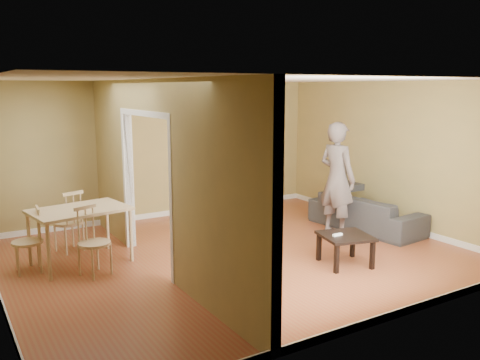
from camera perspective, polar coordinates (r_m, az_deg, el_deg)
name	(u,v)px	position (r m, az deg, el deg)	size (l,w,h in m)	color
room_shell	(235,170)	(7.42, -0.52, 1.14)	(6.50, 6.50, 6.50)	brown
partition	(159,177)	(6.89, -9.13, 0.29)	(0.22, 5.50, 2.60)	#94844E
wall_speaker	(231,117)	(10.42, -1.00, 7.12)	(0.10, 0.10, 0.10)	black
sofa	(366,207)	(9.26, 13.96, -3.00)	(0.90, 2.09, 0.80)	black
person	(337,169)	(8.70, 10.89, 1.21)	(0.64, 0.82, 2.27)	slate
bookshelf	(221,167)	(10.30, -2.13, 1.50)	(0.76, 0.33, 1.81)	white
paper_box_navy_a	(223,187)	(10.34, -1.94, -0.82)	(0.39, 0.26, 0.20)	#201E52
paper_box_teal	(220,170)	(10.25, -2.22, 1.11)	(0.41, 0.27, 0.21)	#106359
paper_box_navy_b	(221,153)	(10.21, -2.14, 3.05)	(0.40, 0.26, 0.20)	navy
paper_box_navy_c	(221,141)	(10.18, -2.17, 4.40)	(0.45, 0.29, 0.23)	navy
coffee_table	(345,239)	(7.37, 11.75, -6.55)	(0.66, 0.66, 0.44)	black
game_controller	(337,235)	(7.28, 10.89, -6.05)	(0.15, 0.04, 0.03)	white
dining_table	(79,214)	(7.53, -17.59, -3.66)	(1.29, 0.86, 0.81)	tan
chair_left	(27,240)	(7.50, -22.78, -6.26)	(0.41, 0.41, 0.90)	tan
chair_near	(94,241)	(7.07, -16.05, -6.64)	(0.43, 0.43, 0.94)	#D0B289
chair_far	(68,221)	(8.21, -18.71, -4.35)	(0.44, 0.44, 0.96)	#D3BB86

